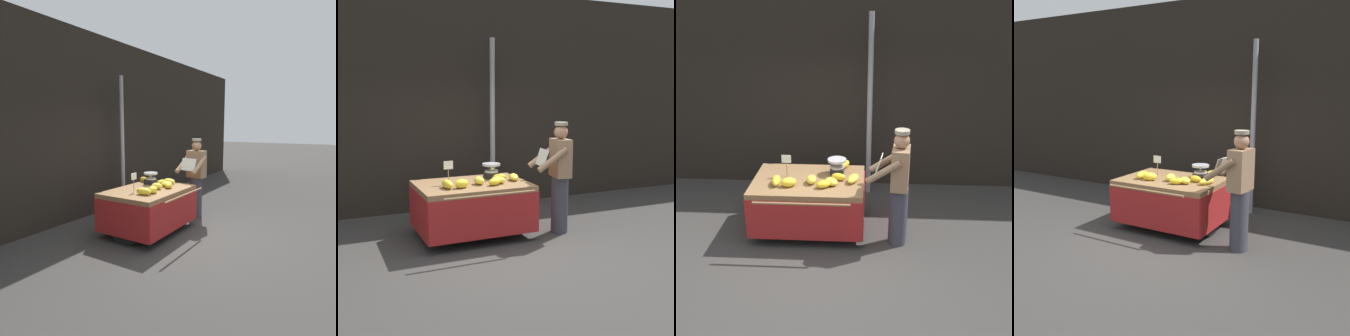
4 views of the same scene
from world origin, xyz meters
TOP-DOWN VIEW (x-y plane):
  - ground_plane at (0.00, 0.00)m, footprint 60.00×60.00m
  - back_wall at (0.00, 2.66)m, footprint 16.00×0.24m
  - street_pole at (0.65, 2.17)m, footprint 0.09×0.09m
  - banana_cart at (-0.22, 0.80)m, footprint 1.65×1.37m
  - weighing_scale at (0.18, 1.05)m, footprint 0.28×0.28m
  - price_sign at (-0.56, 0.89)m, footprint 0.14×0.01m
  - banana_bunch_0 at (0.22, 0.80)m, footprint 0.23×0.16m
  - banana_bunch_1 at (-0.16, 0.67)m, footprint 0.16×0.23m
  - banana_bunch_2 at (-0.47, 0.54)m, footprint 0.26×0.22m
  - banana_bunch_3 at (0.12, 0.63)m, footprint 0.27×0.27m
  - banana_bunch_4 at (-0.66, 0.60)m, footprint 0.15×0.30m
  - banana_bunch_5 at (0.28, 1.28)m, footprint 0.20×0.31m
  - banana_bunch_6 at (0.02, 0.53)m, footprint 0.25×0.21m
  - banana_bunch_7 at (0.43, 0.76)m, footprint 0.22×0.32m
  - vendor_person at (1.07, 0.48)m, footprint 0.62×0.57m

SIDE VIEW (x-z plane):
  - ground_plane at x=0.00m, z-range 0.00..0.00m
  - banana_cart at x=-0.22m, z-range 0.20..1.02m
  - vendor_person at x=1.07m, z-range 0.02..1.73m
  - banana_bunch_7 at x=0.43m, z-range 0.83..0.93m
  - banana_bunch_3 at x=0.12m, z-range 0.83..0.93m
  - banana_bunch_6 at x=0.02m, z-range 0.83..0.93m
  - banana_bunch_0 at x=0.22m, z-range 0.83..0.93m
  - banana_bunch_5 at x=0.28m, z-range 0.83..0.93m
  - banana_bunch_1 at x=-0.16m, z-range 0.83..0.94m
  - banana_bunch_4 at x=-0.66m, z-range 0.83..0.95m
  - banana_bunch_2 at x=-0.47m, z-range 0.83..0.95m
  - weighing_scale at x=0.18m, z-range 0.83..1.06m
  - price_sign at x=-0.56m, z-range 0.90..1.24m
  - street_pole at x=0.65m, z-range 0.00..3.10m
  - back_wall at x=0.00m, z-range 0.00..3.97m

